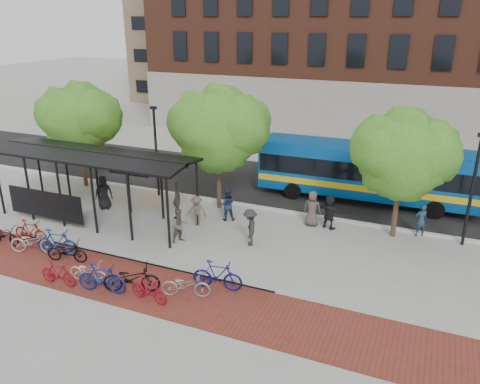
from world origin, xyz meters
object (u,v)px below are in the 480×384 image
at_px(bike_8, 132,278).
at_px(pedestrian_3, 197,211).
at_px(bus, 366,169).
at_px(pedestrian_9, 250,227).
at_px(bike_5, 58,273).
at_px(bike_6, 88,272).
at_px(tree_c, 405,152).
at_px(pedestrian_6, 312,209).
at_px(lamp_post_right, 473,187).
at_px(pedestrian_1, 177,197).
at_px(bike_9, 149,290).
at_px(pedestrian_0, 104,192).
at_px(pedestrian_5, 330,212).
at_px(tree_a, 80,116).
at_px(bike_7, 102,278).
at_px(bike_2, 32,242).
at_px(bike_3, 57,242).
at_px(bike_4, 67,251).
at_px(bike_10, 186,285).
at_px(tree_b, 220,126).
at_px(pedestrian_7, 421,220).
at_px(bike_1, 31,231).
at_px(pedestrian_2, 227,204).
at_px(pedestrian_8, 180,226).
at_px(bike_0, 5,235).
at_px(bus_shelter, 90,162).
at_px(lamp_post_left, 156,149).
at_px(bike_11, 218,275).

xyz_separation_m(bike_8, pedestrian_3, (-0.54, 6.19, 0.22)).
relative_size(bus, pedestrian_9, 6.84).
height_order(bike_5, bike_6, bike_5).
xyz_separation_m(tree_c, pedestrian_6, (-3.91, -0.39, -3.16)).
height_order(lamp_post_right, bus, lamp_post_right).
bearing_deg(pedestrian_1, bike_9, 148.00).
bearing_deg(pedestrian_0, pedestrian_5, -22.09).
xyz_separation_m(tree_a, pedestrian_6, (14.09, -0.39, -3.35)).
xyz_separation_m(bike_7, pedestrian_0, (-5.14, 6.69, 0.34)).
bearing_deg(bike_2, pedestrian_3, -63.69).
distance_m(bike_3, bike_4, 0.86).
xyz_separation_m(bike_4, bike_7, (2.86, -1.33, 0.12)).
bearing_deg(pedestrian_1, bike_10, 157.21).
bearing_deg(tree_b, pedestrian_7, 2.57).
distance_m(bike_1, pedestrian_2, 9.20).
xyz_separation_m(pedestrian_2, pedestrian_8, (-0.96, -3.07, -0.04)).
bearing_deg(tree_a, bike_3, -57.80).
xyz_separation_m(bike_9, pedestrian_3, (-1.49, 6.49, 0.29)).
bearing_deg(bike_0, pedestrian_9, -64.62).
height_order(lamp_post_right, bike_2, lamp_post_right).
relative_size(bus_shelter, pedestrian_0, 5.79).
xyz_separation_m(bike_7, pedestrian_1, (-1.33, 7.81, 0.26)).
height_order(tree_a, pedestrian_1, tree_a).
height_order(bike_4, pedestrian_9, pedestrian_9).
bearing_deg(pedestrian_1, bike_8, 142.37).
relative_size(bus_shelter, bike_3, 5.41).
bearing_deg(pedestrian_5, bike_4, 56.96).
xyz_separation_m(bike_2, pedestrian_6, (10.42, 7.51, 0.37)).
height_order(bike_10, pedestrian_5, pedestrian_5).
distance_m(bike_3, bike_6, 2.99).
bearing_deg(bus, bike_0, -141.19).
bearing_deg(pedestrian_2, pedestrian_7, 165.47).
xyz_separation_m(pedestrian_3, pedestrian_6, (5.19, 2.21, 0.12)).
bearing_deg(pedestrian_3, bike_2, -142.85).
bearing_deg(pedestrian_2, pedestrian_3, 21.94).
bearing_deg(bike_2, bike_9, -119.17).
distance_m(lamp_post_left, bike_6, 9.77).
distance_m(lamp_post_right, pedestrian_7, 2.70).
height_order(tree_a, pedestrian_0, tree_a).
height_order(tree_c, bike_4, tree_c).
relative_size(bike_2, bike_8, 0.94).
bearing_deg(lamp_post_left, bike_1, -105.72).
bearing_deg(bike_10, bike_4, 68.21).
height_order(bike_5, bike_7, bike_7).
distance_m(pedestrian_0, pedestrian_1, 3.97).
height_order(pedestrian_6, pedestrian_9, pedestrian_6).
distance_m(tree_a, pedestrian_8, 10.64).
bearing_deg(bike_11, tree_a, 50.79).
height_order(bike_8, pedestrian_5, pedestrian_5).
distance_m(lamp_post_left, bike_8, 10.35).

